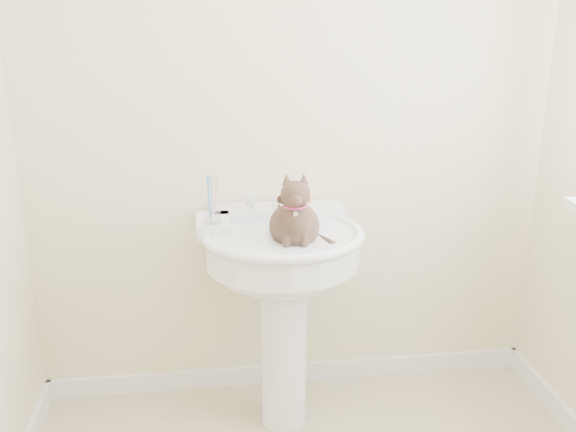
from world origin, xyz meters
name	(u,v)px	position (x,y,z in m)	size (l,w,h in m)	color
wall_back	(292,115)	(0.00, 1.10, 1.25)	(2.20, 0.00, 2.50)	beige
baseboard_back	(291,373)	(0.00, 1.09, 0.04)	(2.20, 0.02, 0.09)	white
pedestal_sink	(282,269)	(-0.07, 0.81, 0.70)	(0.65, 0.63, 0.89)	white
faucet	(278,200)	(-0.07, 0.97, 0.93)	(0.28, 0.12, 0.14)	silver
soap_bar	(299,199)	(0.03, 1.06, 0.90)	(0.09, 0.06, 0.03)	#EE4B28
toothbrush_cup	(213,211)	(-0.34, 0.83, 0.94)	(0.07, 0.07, 0.19)	silver
cat	(295,221)	(-0.04, 0.72, 0.92)	(0.21, 0.26, 0.38)	#493627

